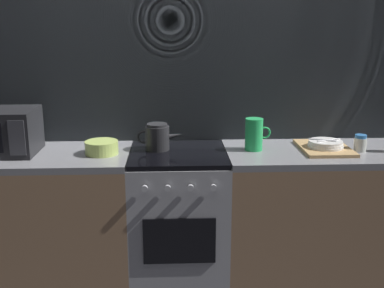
% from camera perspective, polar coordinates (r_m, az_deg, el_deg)
% --- Properties ---
extents(ground_plane, '(8.00, 8.00, 0.00)m').
position_cam_1_polar(ground_plane, '(3.28, -1.56, -16.28)').
color(ground_plane, '#2D2D33').
extents(back_wall, '(3.60, 0.05, 2.40)m').
position_cam_1_polar(back_wall, '(3.18, -1.82, 5.82)').
color(back_wall, gray).
rests_on(back_wall, ground_plane).
extents(counter_left, '(1.20, 0.60, 0.90)m').
position_cam_1_polar(counter_left, '(3.19, -18.19, -8.91)').
color(counter_left, '#997251').
rests_on(counter_left, ground_plane).
extents(stove_unit, '(0.60, 0.63, 0.90)m').
position_cam_1_polar(stove_unit, '(3.07, -1.62, -9.09)').
color(stove_unit, '#9E9EA3').
rests_on(stove_unit, ground_plane).
extents(counter_right, '(1.20, 0.60, 0.90)m').
position_cam_1_polar(counter_right, '(3.22, 14.81, -8.49)').
color(counter_right, '#997251').
rests_on(counter_right, ground_plane).
extents(kettle, '(0.28, 0.15, 0.17)m').
position_cam_1_polar(kettle, '(2.96, -4.16, 0.84)').
color(kettle, '#262628').
rests_on(kettle, stove_unit).
extents(mixing_bowl, '(0.20, 0.20, 0.08)m').
position_cam_1_polar(mixing_bowl, '(2.92, -10.78, -0.41)').
color(mixing_bowl, '#B7D166').
rests_on(mixing_bowl, counter_left).
extents(pitcher, '(0.16, 0.11, 0.20)m').
position_cam_1_polar(pitcher, '(2.97, 7.46, 1.16)').
color(pitcher, green).
rests_on(pitcher, counter_right).
extents(dish_pile, '(0.30, 0.40, 0.07)m').
position_cam_1_polar(dish_pile, '(3.08, 15.64, -0.26)').
color(dish_pile, tan).
rests_on(dish_pile, counter_right).
extents(spice_jar, '(0.08, 0.08, 0.10)m').
position_cam_1_polar(spice_jar, '(3.11, 19.52, 0.09)').
color(spice_jar, silver).
rests_on(spice_jar, counter_right).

